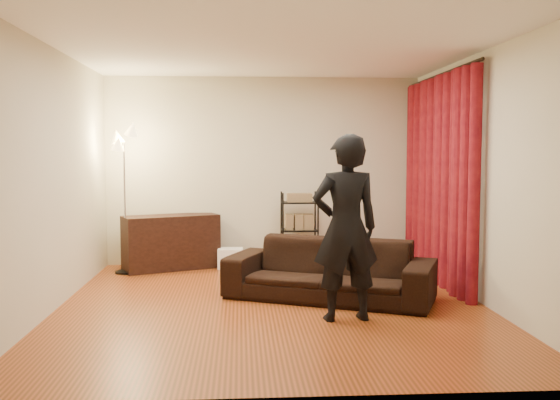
{
  "coord_description": "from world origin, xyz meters",
  "views": [
    {
      "loc": [
        -0.34,
        -6.52,
        1.63
      ],
      "look_at": [
        0.1,
        0.3,
        1.1
      ],
      "focal_mm": 40.0,
      "sensor_mm": 36.0,
      "label": 1
    }
  ],
  "objects": [
    {
      "name": "wall_back",
      "position": [
        0.0,
        2.5,
        1.35
      ],
      "size": [
        5.0,
        0.0,
        5.0
      ],
      "primitive_type": "plane",
      "rotation": [
        1.57,
        0.0,
        0.0
      ],
      "color": "beige",
      "rests_on": "ground"
    },
    {
      "name": "floor",
      "position": [
        0.0,
        0.0,
        0.0
      ],
      "size": [
        5.0,
        5.0,
        0.0
      ],
      "primitive_type": "plane",
      "color": "#94401E",
      "rests_on": "ground"
    },
    {
      "name": "wall_left",
      "position": [
        -2.25,
        0.0,
        1.35
      ],
      "size": [
        0.0,
        5.0,
        5.0
      ],
      "primitive_type": "plane",
      "rotation": [
        1.57,
        0.0,
        1.57
      ],
      "color": "beige",
      "rests_on": "ground"
    },
    {
      "name": "curtain",
      "position": [
        2.13,
        1.12,
        1.28
      ],
      "size": [
        0.22,
        2.65,
        2.55
      ],
      "primitive_type": null,
      "color": "maroon",
      "rests_on": "ground"
    },
    {
      "name": "sofa",
      "position": [
        0.64,
        0.23,
        0.33
      ],
      "size": [
        2.42,
        1.71,
        0.66
      ],
      "primitive_type": "imported",
      "rotation": [
        0.0,
        0.0,
        -0.41
      ],
      "color": "black",
      "rests_on": "ground"
    },
    {
      "name": "storage_boxes",
      "position": [
        -0.48,
        2.15,
        0.14
      ],
      "size": [
        0.35,
        0.28,
        0.29
      ],
      "primitive_type": null,
      "rotation": [
        0.0,
        0.0,
        -0.02
      ],
      "color": "white",
      "rests_on": "ground"
    },
    {
      "name": "floor_lamp",
      "position": [
        -1.88,
        1.89,
        0.96
      ],
      "size": [
        0.45,
        0.45,
        1.93
      ],
      "primitive_type": null,
      "rotation": [
        0.0,
        0.0,
        0.39
      ],
      "color": "silver",
      "rests_on": "ground"
    },
    {
      "name": "media_cabinet",
      "position": [
        -1.3,
        2.14,
        0.38
      ],
      "size": [
        1.38,
        0.95,
        0.75
      ],
      "primitive_type": "cube",
      "rotation": [
        0.0,
        0.0,
        0.4
      ],
      "color": "black",
      "rests_on": "ground"
    },
    {
      "name": "curtain_rod",
      "position": [
        2.15,
        1.12,
        2.58
      ],
      "size": [
        0.04,
        2.65,
        0.04
      ],
      "primitive_type": "cylinder",
      "rotation": [
        1.57,
        0.0,
        0.0
      ],
      "color": "black",
      "rests_on": "wall_right"
    },
    {
      "name": "ceiling",
      "position": [
        0.0,
        0.0,
        2.7
      ],
      "size": [
        5.0,
        5.0,
        0.0
      ],
      "primitive_type": "plane",
      "rotation": [
        3.14,
        0.0,
        0.0
      ],
      "color": "white",
      "rests_on": "ground"
    },
    {
      "name": "wire_shelf",
      "position": [
        0.49,
        2.12,
        0.53
      ],
      "size": [
        0.53,
        0.41,
        1.07
      ],
      "primitive_type": null,
      "rotation": [
        0.0,
        0.0,
        -0.16
      ],
      "color": "black",
      "rests_on": "ground"
    },
    {
      "name": "wall_right",
      "position": [
        2.25,
        0.0,
        1.35
      ],
      "size": [
        0.0,
        5.0,
        5.0
      ],
      "primitive_type": "plane",
      "rotation": [
        1.57,
        0.0,
        -1.57
      ],
      "color": "beige",
      "rests_on": "ground"
    },
    {
      "name": "wall_front",
      "position": [
        0.0,
        -2.5,
        1.35
      ],
      "size": [
        5.0,
        0.0,
        5.0
      ],
      "primitive_type": "plane",
      "rotation": [
        -1.57,
        0.0,
        0.0
      ],
      "color": "beige",
      "rests_on": "ground"
    },
    {
      "name": "person",
      "position": [
        0.67,
        -0.62,
        0.9
      ],
      "size": [
        0.71,
        0.51,
        1.8
      ],
      "primitive_type": "imported",
      "rotation": [
        0.0,
        0.0,
        3.27
      ],
      "color": "black",
      "rests_on": "ground"
    }
  ]
}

